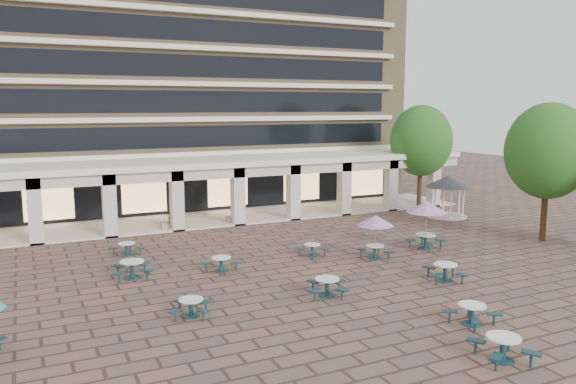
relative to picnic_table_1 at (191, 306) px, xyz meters
name	(u,v)px	position (x,y,z in m)	size (l,w,h in m)	color
ground	(288,278)	(5.48, 2.82, -0.43)	(120.00, 120.00, 0.00)	brown
apartment_building	(159,52)	(5.48, 28.29, 12.17)	(40.00, 15.50, 25.20)	#927A52
retail_arcade	(197,179)	(5.48, 17.62, 2.57)	(42.00, 6.60, 4.40)	white
picnic_table_1	(191,306)	(0.00, 0.00, 0.00)	(1.95, 1.95, 0.71)	#133639
picnic_table_2	(503,346)	(7.97, -8.02, 0.07)	(2.12, 2.12, 0.82)	#133639
picnic_table_3	(472,312)	(9.26, -5.27, 0.04)	(1.94, 1.94, 0.77)	#133639
picnic_table_5	(327,285)	(5.94, -0.19, 0.04)	(2.16, 2.16, 0.79)	#133639
picnic_table_6	(376,222)	(11.19, 3.96, 1.56)	(2.02, 2.02, 2.33)	#133639
picnic_table_7	(445,271)	(11.95, -0.71, 0.06)	(2.21, 2.21, 0.82)	#133639
picnic_table_8	(132,268)	(-1.18, 5.95, 0.08)	(2.06, 2.06, 0.85)	#133639
picnic_table_9	(221,263)	(3.00, 5.24, 0.00)	(1.97, 1.97, 0.72)	#133639
picnic_table_11	(427,209)	(14.98, 4.46, 1.90)	(2.37, 2.37, 2.73)	#133639
picnic_table_12	(127,248)	(-0.70, 10.33, -0.01)	(1.86, 1.86, 0.69)	#133639
picnic_table_13	(312,249)	(8.39, 5.82, -0.03)	(1.80, 1.80, 0.67)	#133639
gazebo	(448,186)	(22.40, 11.20, 1.86)	(3.25, 3.25, 3.03)	beige
tree_east_a	(548,151)	(22.67, 2.99, 5.00)	(4.99, 4.99, 8.31)	#422A1A
tree_east_c	(421,141)	(23.15, 15.35, 4.91)	(4.90, 4.90, 8.17)	#422A1A
planter_left	(172,221)	(3.14, 15.72, 0.10)	(1.50, 0.65, 1.29)	gray
planter_right	(237,217)	(7.68, 15.72, -0.01)	(1.50, 0.63, 1.14)	gray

